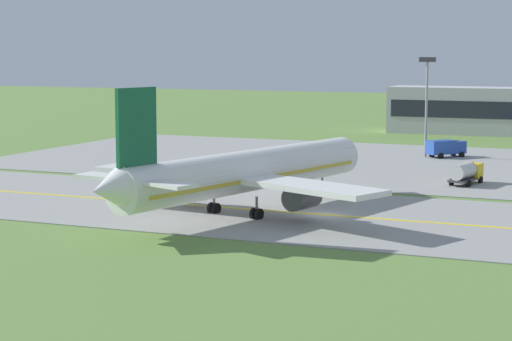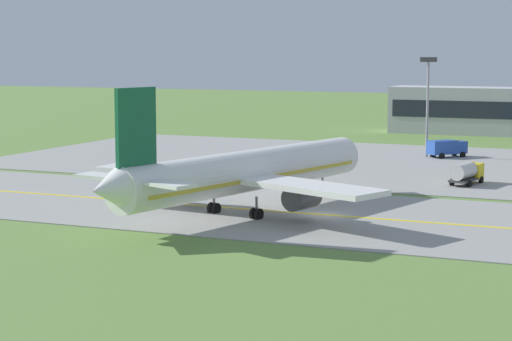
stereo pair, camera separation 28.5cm
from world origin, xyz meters
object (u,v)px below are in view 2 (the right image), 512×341
service_truck_catering (467,172)px  service_truck_fuel (447,147)px  apron_light_mast (428,94)px  airplane_lead (245,172)px

service_truck_catering → service_truck_fuel: bearing=106.5°
service_truck_fuel → apron_light_mast: bearing=-176.3°
service_truck_catering → apron_light_mast: 29.90m
service_truck_catering → apron_light_mast: (-10.92, 26.72, 7.79)m
service_truck_catering → apron_light_mast: size_ratio=0.43×
service_truck_fuel → service_truck_catering: (7.95, -26.91, 0.00)m
service_truck_fuel → apron_light_mast: size_ratio=0.40×
airplane_lead → service_truck_catering: size_ratio=6.23×
service_truck_fuel → service_truck_catering: bearing=-73.5°
service_truck_fuel → service_truck_catering: 28.07m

